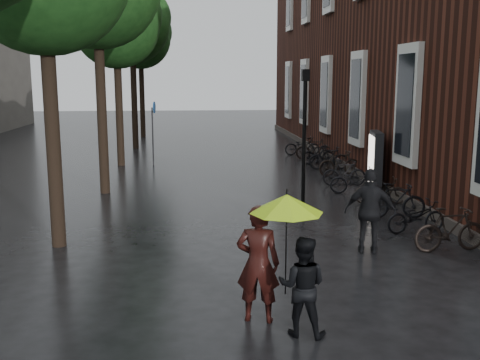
{
  "coord_description": "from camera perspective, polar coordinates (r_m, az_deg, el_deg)",
  "views": [
    {
      "loc": [
        -1.1,
        -5.76,
        3.83
      ],
      "look_at": [
        0.0,
        6.14,
        1.63
      ],
      "focal_mm": 42.0,
      "sensor_mm": 36.0,
      "label": 1
    }
  ],
  "objects": [
    {
      "name": "brick_building",
      "position": [
        27.84,
        19.91,
        14.29
      ],
      "size": [
        10.2,
        33.2,
        12.0
      ],
      "color": "#38160F",
      "rests_on": "ground"
    },
    {
      "name": "person_burgundy",
      "position": [
        8.89,
        1.84,
        -8.47
      ],
      "size": [
        0.78,
        0.61,
        1.89
      ],
      "primitive_type": "imported",
      "rotation": [
        0.0,
        0.0,
        2.9
      ],
      "color": "black",
      "rests_on": "ground"
    },
    {
      "name": "pedestrian_walking",
      "position": [
        12.58,
        13.09,
        -3.12
      ],
      "size": [
        1.18,
        0.75,
        1.88
      ],
      "primitive_type": "imported",
      "rotation": [
        0.0,
        0.0,
        2.86
      ],
      "color": "black",
      "rests_on": "ground"
    },
    {
      "name": "street_trees",
      "position": [
        22.01,
        -13.4,
        16.71
      ],
      "size": [
        4.33,
        34.03,
        8.91
      ],
      "color": "black",
      "rests_on": "ground"
    },
    {
      "name": "parked_bicycles",
      "position": [
        20.72,
        10.78,
        0.93
      ],
      "size": [
        2.13,
        16.38,
        1.04
      ],
      "color": "black",
      "rests_on": "ground"
    },
    {
      "name": "cycle_sign",
      "position": [
        24.87,
        -8.78,
        5.72
      ],
      "size": [
        0.15,
        0.5,
        2.78
      ],
      "rotation": [
        0.0,
        0.0,
        -0.13
      ],
      "color": "#262628",
      "rests_on": "ground"
    },
    {
      "name": "ad_lightbox",
      "position": [
        19.28,
        13.56,
        1.79
      ],
      "size": [
        0.31,
        1.36,
        2.05
      ],
      "rotation": [
        0.0,
        0.0,
        -0.18
      ],
      "color": "black",
      "rests_on": "ground"
    },
    {
      "name": "person_black",
      "position": [
        8.54,
        6.35,
        -10.67
      ],
      "size": [
        0.89,
        0.79,
        1.53
      ],
      "primitive_type": "imported",
      "rotation": [
        0.0,
        0.0,
        2.81
      ],
      "color": "black",
      "rests_on": "ground"
    },
    {
      "name": "lime_umbrella",
      "position": [
        8.36,
        4.76,
        -2.42
      ],
      "size": [
        1.11,
        1.11,
        1.64
      ],
      "rotation": [
        0.0,
        0.0,
        -0.25
      ],
      "color": "black",
      "rests_on": "ground"
    },
    {
      "name": "lamp_post",
      "position": [
        16.31,
        6.57,
        5.53
      ],
      "size": [
        0.21,
        0.21,
        4.04
      ],
      "rotation": [
        0.0,
        0.0,
        -0.16
      ],
      "color": "black",
      "rests_on": "ground"
    }
  ]
}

